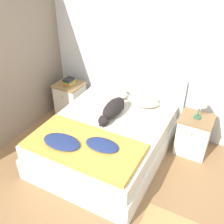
# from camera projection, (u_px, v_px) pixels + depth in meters

# --- Properties ---
(ground_plane) EXTENTS (16.00, 16.00, 0.00)m
(ground_plane) POSITION_uv_depth(u_px,v_px,m) (70.00, 206.00, 3.28)
(ground_plane) COLOR #997047
(wall_back) EXTENTS (9.00, 0.06, 2.55)m
(wall_back) POSITION_uv_depth(u_px,v_px,m) (142.00, 54.00, 4.15)
(wall_back) COLOR silver
(wall_back) RESTS_ON ground_plane
(wall_side_left) EXTENTS (0.06, 3.10, 2.55)m
(wall_side_left) POSITION_uv_depth(u_px,v_px,m) (15.00, 59.00, 3.99)
(wall_side_left) COLOR gray
(wall_side_left) RESTS_ON ground_plane
(bed) EXTENTS (1.64, 1.98, 0.57)m
(bed) POSITION_uv_depth(u_px,v_px,m) (106.00, 140.00, 3.92)
(bed) COLOR white
(bed) RESTS_ON ground_plane
(headboard) EXTENTS (1.72, 0.06, 1.01)m
(headboard) POSITION_uv_depth(u_px,v_px,m) (134.00, 96.00, 4.53)
(headboard) COLOR white
(headboard) RESTS_ON ground_plane
(nightstand_left) EXTENTS (0.48, 0.45, 0.63)m
(nightstand_left) POSITION_uv_depth(u_px,v_px,m) (70.00, 99.00, 4.86)
(nightstand_left) COLOR silver
(nightstand_left) RESTS_ON ground_plane
(nightstand_right) EXTENTS (0.48, 0.45, 0.63)m
(nightstand_right) POSITION_uv_depth(u_px,v_px,m) (193.00, 135.00, 3.97)
(nightstand_right) COLOR silver
(nightstand_right) RESTS_ON ground_plane
(pillow_left) EXTENTS (0.51, 0.35, 0.14)m
(pillow_left) POSITION_uv_depth(u_px,v_px,m) (113.00, 93.00, 4.39)
(pillow_left) COLOR beige
(pillow_left) RESTS_ON bed
(pillow_right) EXTENTS (0.51, 0.35, 0.14)m
(pillow_right) POSITION_uv_depth(u_px,v_px,m) (144.00, 101.00, 4.18)
(pillow_right) COLOR beige
(pillow_right) RESTS_ON bed
(quilt) EXTENTS (1.48, 0.76, 0.11)m
(quilt) POSITION_uv_depth(u_px,v_px,m) (83.00, 145.00, 3.32)
(quilt) COLOR gold
(quilt) RESTS_ON bed
(dog) EXTENTS (0.24, 0.78, 0.23)m
(dog) POSITION_uv_depth(u_px,v_px,m) (113.00, 109.00, 3.90)
(dog) COLOR black
(dog) RESTS_ON bed
(book_stack) EXTENTS (0.17, 0.23, 0.11)m
(book_stack) POSITION_uv_depth(u_px,v_px,m) (69.00, 81.00, 4.66)
(book_stack) COLOR gold
(book_stack) RESTS_ON nightstand_left
(table_lamp) EXTENTS (0.20, 0.20, 0.34)m
(table_lamp) POSITION_uv_depth(u_px,v_px,m) (201.00, 102.00, 3.66)
(table_lamp) COLOR #336B4C
(table_lamp) RESTS_ON nightstand_right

